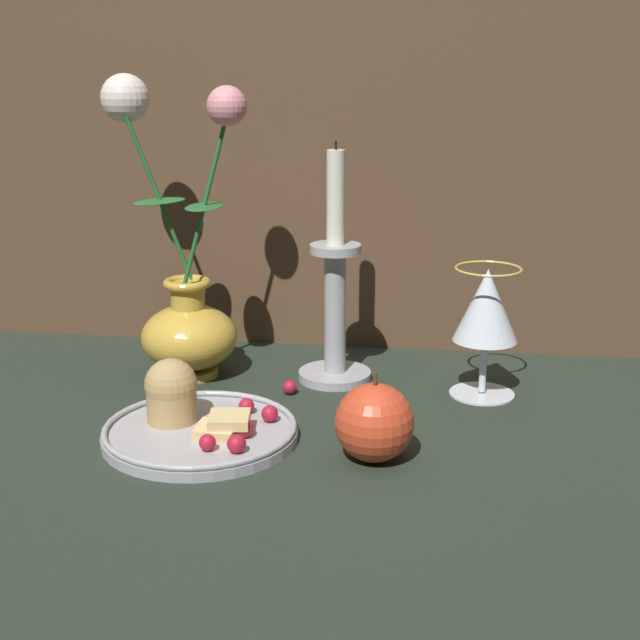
{
  "coord_description": "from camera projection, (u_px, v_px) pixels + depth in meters",
  "views": [
    {
      "loc": [
        0.14,
        -0.86,
        0.37
      ],
      "look_at": [
        0.01,
        0.04,
        0.1
      ],
      "focal_mm": 50.0,
      "sensor_mm": 36.0,
      "label": 1
    }
  ],
  "objects": [
    {
      "name": "ground_plane",
      "position": [
        302.0,
        422.0,
        0.94
      ],
      "size": [
        2.4,
        2.4,
        0.0
      ],
      "primitive_type": "plane",
      "color": "#232D23",
      "rests_on": "ground"
    },
    {
      "name": "apple_beside_vase",
      "position": [
        374.0,
        422.0,
        0.84
      ],
      "size": [
        0.08,
        0.08,
        0.09
      ],
      "color": "#D14223",
      "rests_on": "ground_plane"
    },
    {
      "name": "plate_with_pastries",
      "position": [
        194.0,
        420.0,
        0.9
      ],
      "size": [
        0.2,
        0.2,
        0.08
      ],
      "color": "#A3A3A8",
      "rests_on": "ground_plane"
    },
    {
      "name": "wine_glass",
      "position": [
        486.0,
        311.0,
        0.99
      ],
      "size": [
        0.07,
        0.07,
        0.15
      ],
      "color": "silver",
      "rests_on": "ground_plane"
    },
    {
      "name": "candlestick",
      "position": [
        335.0,
        303.0,
        1.04
      ],
      "size": [
        0.09,
        0.09,
        0.28
      ],
      "color": "#A3A3A8",
      "rests_on": "ground_plane"
    },
    {
      "name": "vase",
      "position": [
        184.0,
        292.0,
        1.05
      ],
      "size": [
        0.18,
        0.11,
        0.35
      ],
      "color": "gold",
      "rests_on": "ground_plane"
    },
    {
      "name": "berry_front_center",
      "position": [
        376.0,
        419.0,
        0.92
      ],
      "size": [
        0.02,
        0.02,
        0.02
      ],
      "primitive_type": "sphere",
      "color": "#AD192D",
      "rests_on": "ground_plane"
    },
    {
      "name": "berry_near_plate",
      "position": [
        290.0,
        387.0,
        1.01
      ],
      "size": [
        0.02,
        0.02,
        0.02
      ],
      "primitive_type": "sphere",
      "color": "#AD192D",
      "rests_on": "ground_plane"
    }
  ]
}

